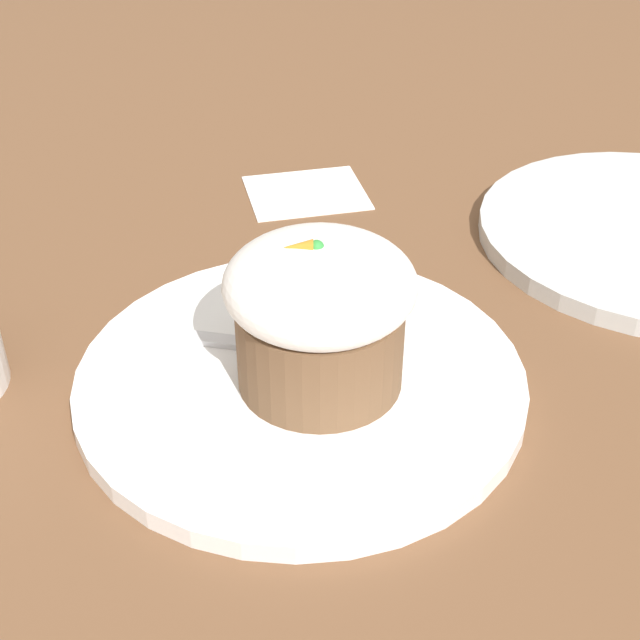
{
  "coord_description": "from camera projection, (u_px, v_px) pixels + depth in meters",
  "views": [
    {
      "loc": [
        -0.01,
        0.4,
        0.33
      ],
      "look_at": [
        -0.01,
        0.01,
        0.05
      ],
      "focal_mm": 50.0,
      "sensor_mm": 36.0,
      "label": 1
    }
  ],
  "objects": [
    {
      "name": "dessert_plate",
      "position": [
        301.0,
        379.0,
        0.52
      ],
      "size": [
        0.26,
        0.26,
        0.01
      ],
      "color": "white",
      "rests_on": "ground_plane"
    },
    {
      "name": "ground_plane",
      "position": [
        301.0,
        387.0,
        0.52
      ],
      "size": [
        4.0,
        4.0,
        0.0
      ],
      "primitive_type": "plane",
      "color": "brown"
    },
    {
      "name": "carrot_cake",
      "position": [
        320.0,
        312.0,
        0.48
      ],
      "size": [
        0.1,
        0.1,
        0.09
      ],
      "color": "brown",
      "rests_on": "dessert_plate"
    },
    {
      "name": "spoon",
      "position": [
        252.0,
        343.0,
        0.53
      ],
      "size": [
        0.12,
        0.04,
        0.01
      ],
      "color": "silver",
      "rests_on": "dessert_plate"
    },
    {
      "name": "paper_napkin",
      "position": [
        306.0,
        192.0,
        0.73
      ],
      "size": [
        0.11,
        0.1,
        0.0
      ],
      "color": "white",
      "rests_on": "ground_plane"
    }
  ]
}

